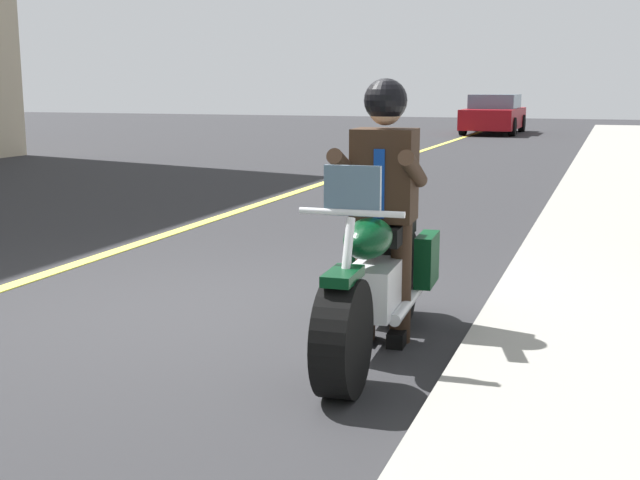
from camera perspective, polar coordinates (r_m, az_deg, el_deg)
ground_plane at (r=6.29m, az=-7.60°, el=-5.03°), size 80.00×80.00×0.00m
motorcycle_main at (r=5.28m, az=3.97°, el=-2.92°), size 2.22×0.67×1.26m
rider_main at (r=5.36m, az=4.46°, el=3.62°), size 0.64×0.57×1.74m
car_silver at (r=30.67m, az=12.01°, el=8.55°), size 4.60×1.92×1.40m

